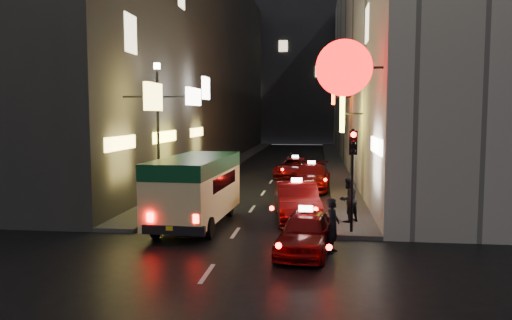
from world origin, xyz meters
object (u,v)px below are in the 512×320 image
at_px(minibus, 196,183).
at_px(pedestrian_crossing, 333,222).
at_px(taxi_near, 306,229).
at_px(traffic_light, 353,158).
at_px(lamp_post, 158,124).

relative_size(minibus, pedestrian_crossing, 3.26).
relative_size(minibus, taxi_near, 1.26).
bearing_deg(taxi_near, minibus, 142.59).
height_order(traffic_light, lamp_post, lamp_post).
relative_size(pedestrian_crossing, traffic_light, 0.53).
distance_m(minibus, lamp_post, 4.86).
xyz_separation_m(traffic_light, lamp_post, (-8.20, 4.53, 1.04)).
distance_m(taxi_near, pedestrian_crossing, 0.84).
height_order(minibus, pedestrian_crossing, minibus).
distance_m(minibus, traffic_light, 5.81).
height_order(pedestrian_crossing, traffic_light, traffic_light).
xyz_separation_m(taxi_near, traffic_light, (1.50, 2.18, 1.95)).
bearing_deg(lamp_post, taxi_near, -45.03).
bearing_deg(lamp_post, pedestrian_crossing, -41.13).
xyz_separation_m(pedestrian_crossing, lamp_post, (-7.50, 6.55, 2.79)).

